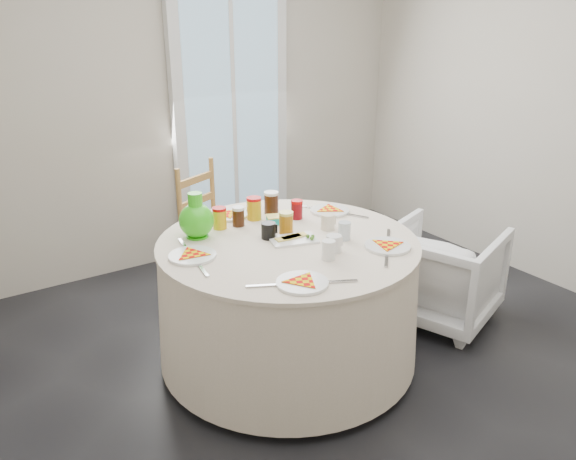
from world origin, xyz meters
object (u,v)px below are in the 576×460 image
green_pitcher (196,215)px  table (288,301)px  wooden_chair (217,228)px  armchair (443,262)px

green_pitcher → table: bearing=-50.6°
wooden_chair → green_pitcher: (-0.46, -0.70, 0.40)m
table → green_pitcher: bearing=140.5°
armchair → wooden_chair: bearing=20.9°
armchair → green_pitcher: bearing=52.5°
wooden_chair → green_pitcher: bearing=-147.6°
table → armchair: bearing=-7.9°
wooden_chair → green_pitcher: size_ratio=3.78×
armchair → green_pitcher: 1.62m
table → green_pitcher: 0.70m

